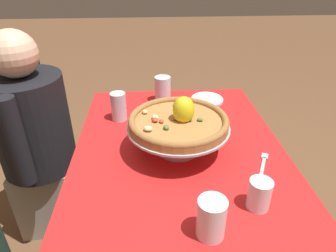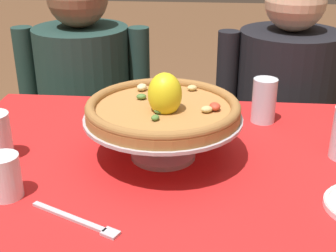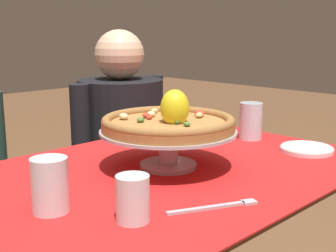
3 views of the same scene
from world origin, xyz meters
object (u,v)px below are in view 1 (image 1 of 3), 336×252
(side_plate, at_px, (207,99))
(diner_right, at_px, (37,143))
(pizza, at_px, (179,120))
(water_glass_side_right, at_px, (163,91))
(dinner_fork, at_px, (262,168))
(water_glass_side_left, at_px, (211,220))
(water_glass_front_left, at_px, (259,196))
(pizza_stand, at_px, (178,132))
(water_glass_back_right, at_px, (119,108))

(side_plate, height_order, diner_right, diner_right)
(pizza, relative_size, water_glass_side_right, 2.85)
(side_plate, distance_m, dinner_fork, 0.57)
(water_glass_side_left, distance_m, water_glass_front_left, 0.18)
(side_plate, relative_size, dinner_fork, 0.84)
(pizza_stand, distance_m, side_plate, 0.47)
(pizza_stand, bearing_deg, diner_right, 60.10)
(side_plate, bearing_deg, water_glass_front_left, -178.65)
(water_glass_back_right, height_order, diner_right, diner_right)
(water_glass_side_left, xyz_separation_m, water_glass_side_right, (0.84, 0.08, 0.00))
(side_plate, bearing_deg, dinner_fork, -170.47)
(pizza, bearing_deg, water_glass_back_right, 42.68)
(dinner_fork, height_order, diner_right, diner_right)
(water_glass_side_right, bearing_deg, water_glass_side_left, -174.38)
(dinner_fork, bearing_deg, pizza, 64.36)
(water_glass_side_right, relative_size, side_plate, 0.78)
(pizza_stand, relative_size, water_glass_side_right, 2.95)
(water_glass_side_left, bearing_deg, water_glass_front_left, -60.66)
(pizza_stand, distance_m, water_glass_back_right, 0.36)
(water_glass_side_right, distance_m, side_plate, 0.23)
(pizza, distance_m, water_glass_back_right, 0.36)
(side_plate, xyz_separation_m, diner_right, (-0.03, 0.88, -0.21))
(water_glass_side_left, distance_m, dinner_fork, 0.36)
(water_glass_side_right, distance_m, water_glass_back_right, 0.27)
(pizza, xyz_separation_m, water_glass_front_left, (-0.31, -0.21, -0.09))
(water_glass_front_left, relative_size, water_glass_back_right, 0.75)
(diner_right, bearing_deg, water_glass_back_right, -106.73)
(water_glass_front_left, xyz_separation_m, side_plate, (0.73, 0.02, -0.03))
(water_glass_side_left, xyz_separation_m, side_plate, (0.82, -0.14, -0.04))
(water_glass_side_left, distance_m, diner_right, 1.12)
(dinner_fork, bearing_deg, water_glass_side_left, 138.10)
(side_plate, bearing_deg, pizza_stand, 156.04)
(water_glass_side_left, distance_m, water_glass_side_right, 0.84)
(pizza_stand, xyz_separation_m, water_glass_side_left, (-0.40, -0.05, -0.03))
(side_plate, bearing_deg, pizza, 156.11)
(water_glass_front_left, height_order, side_plate, water_glass_front_left)
(side_plate, bearing_deg, water_glass_back_right, 110.89)
(pizza, height_order, diner_right, diner_right)
(water_glass_side_right, relative_size, dinner_fork, 0.65)
(pizza_stand, bearing_deg, water_glass_back_right, 42.41)
(water_glass_back_right, relative_size, dinner_fork, 0.65)
(diner_right, bearing_deg, water_glass_front_left, -128.13)
(pizza_stand, bearing_deg, side_plate, -23.96)
(pizza, relative_size, dinner_fork, 1.86)
(pizza_stand, height_order, side_plate, pizza_stand)
(pizza_stand, height_order, water_glass_side_left, water_glass_side_left)
(water_glass_side_right, bearing_deg, pizza_stand, -175.47)
(pizza_stand, bearing_deg, water_glass_side_right, 4.53)
(side_plate, xyz_separation_m, dinner_fork, (-0.56, -0.09, -0.01))
(pizza, distance_m, side_plate, 0.48)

